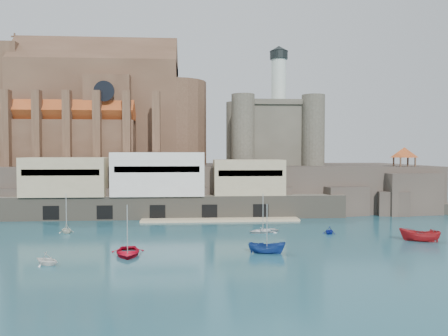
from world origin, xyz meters
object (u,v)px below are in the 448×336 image
boat_0 (128,255)px  boat_2 (267,253)px  castle_keep (272,130)px  pavilion (404,154)px  church (105,114)px  boat_1 (47,265)px

boat_0 → boat_2: size_ratio=1.30×
castle_keep → boat_2: 54.31m
pavilion → boat_0: (-53.45, -34.80, -12.73)m
church → pavilion: bearing=-13.5°
boat_2 → boat_0: bearing=100.2°
church → castle_keep: size_ratio=1.60×
pavilion → boat_1: (-62.11, -38.99, -12.73)m
church → castle_keep: 40.39m
castle_keep → boat_2: (-9.66, -50.21, -18.31)m
pavilion → boat_0: pavilion is taller
castle_keep → pavilion: (25.92, -15.08, -5.59)m
church → boat_0: 56.71m
castle_keep → boat_2: bearing=-100.9°
castle_keep → boat_1: size_ratio=8.54×
castle_keep → boat_0: 59.84m
boat_0 → pavilion: bearing=25.5°
castle_keep → boat_0: castle_keep is taller
church → castle_keep: (40.21, -0.78, -3.81)m
castle_keep → boat_0: (-27.52, -49.88, -18.31)m
pavilion → boat_2: bearing=-135.4°
castle_keep → pavilion: castle_keep is taller
boat_1 → boat_2: 26.80m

